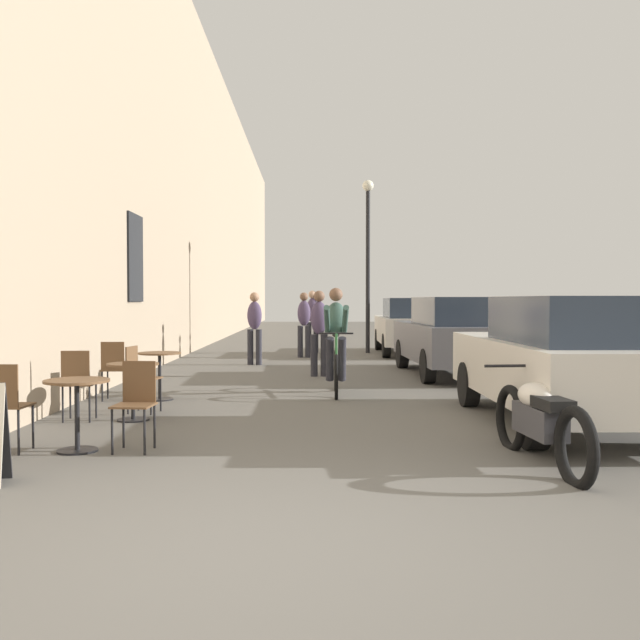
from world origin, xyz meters
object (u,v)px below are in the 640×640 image
(pedestrian_far, at_px, (304,321))
(cafe_chair_far_toward_street, at_px, (114,366))
(cafe_table_far, at_px, (160,366))
(parked_car_nearest, at_px, (567,359))
(parked_car_second, at_px, (456,335))
(cafe_chair_mid_toward_wall, at_px, (139,374))
(cyclist_on_bicycle, at_px, (336,343))
(pedestrian_furthest, at_px, (312,318))
(pedestrian_near, at_px, (319,328))
(cafe_table_mid, at_px, (133,379))
(cafe_chair_near_toward_wall, at_px, (136,399))
(street_lamp, at_px, (368,244))
(pedestrian_mid, at_px, (255,324))
(cafe_chair_near_toward_street, at_px, (6,401))
(cafe_chair_mid_toward_street, at_px, (78,380))
(parked_car_third, at_px, (412,325))
(parked_motorcycle, at_px, (540,421))
(cafe_table_near, at_px, (77,400))

(pedestrian_far, bearing_deg, cafe_chair_far_toward_street, -109.31)
(cafe_table_far, height_order, parked_car_nearest, parked_car_nearest)
(parked_car_second, bearing_deg, cafe_chair_mid_toward_wall, -138.79)
(cafe_chair_far_toward_street, height_order, parked_car_nearest, parked_car_nearest)
(pedestrian_far, distance_m, parked_car_second, 5.40)
(cyclist_on_bicycle, distance_m, pedestrian_far, 7.12)
(parked_car_second, bearing_deg, pedestrian_furthest, 115.58)
(pedestrian_near, bearing_deg, cafe_table_mid, -115.32)
(cafe_chair_near_toward_wall, height_order, cafe_table_far, cafe_chair_near_toward_wall)
(street_lamp, bearing_deg, cafe_table_far, -112.65)
(pedestrian_mid, bearing_deg, cafe_chair_near_toward_street, -100.17)
(cafe_chair_near_toward_wall, height_order, street_lamp, street_lamp)
(cafe_chair_mid_toward_street, relative_size, parked_car_third, 0.20)
(parked_car_third, height_order, parked_motorcycle, parked_car_third)
(cafe_chair_mid_toward_wall, bearing_deg, cyclist_on_bicycle, 35.08)
(cafe_table_near, height_order, parked_car_nearest, parked_car_nearest)
(cafe_chair_near_toward_street, distance_m, pedestrian_mid, 9.57)
(cafe_table_near, relative_size, cyclist_on_bicycle, 0.41)
(cafe_chair_mid_toward_wall, bearing_deg, pedestrian_far, 76.73)
(pedestrian_furthest, bearing_deg, cafe_chair_near_toward_wall, -97.95)
(cafe_chair_near_toward_wall, height_order, cafe_table_mid, cafe_chair_near_toward_wall)
(cafe_table_far, relative_size, pedestrian_furthest, 0.41)
(cafe_chair_near_toward_wall, bearing_deg, pedestrian_furthest, 82.05)
(pedestrian_far, relative_size, pedestrian_furthest, 0.96)
(pedestrian_furthest, relative_size, parked_car_second, 0.40)
(cyclist_on_bicycle, bearing_deg, street_lamp, 82.03)
(cafe_chair_near_toward_wall, bearing_deg, parked_car_second, 55.99)
(parked_car_nearest, bearing_deg, cafe_table_far, 156.98)
(pedestrian_mid, bearing_deg, pedestrian_far, 61.55)
(cafe_table_mid, height_order, cafe_chair_mid_toward_street, cafe_chair_mid_toward_street)
(street_lamp, distance_m, parked_motorcycle, 13.85)
(parked_car_second, relative_size, parked_car_third, 1.00)
(cafe_chair_mid_toward_wall, relative_size, parked_car_second, 0.20)
(cafe_chair_near_toward_street, xyz_separation_m, parked_car_nearest, (6.07, 1.42, 0.29))
(pedestrian_near, bearing_deg, cafe_chair_far_toward_street, -133.08)
(pedestrian_far, xyz_separation_m, street_lamp, (1.80, 1.54, 2.15))
(cafe_table_near, relative_size, cafe_chair_mid_toward_street, 0.81)
(cafe_table_near, distance_m, parked_motorcycle, 4.48)
(cafe_chair_far_toward_street, height_order, parked_car_third, parked_car_third)
(cafe_chair_near_toward_wall, relative_size, pedestrian_near, 0.53)
(cafe_table_far, xyz_separation_m, pedestrian_far, (2.10, 7.80, 0.44))
(cafe_chair_near_toward_street, bearing_deg, pedestrian_far, 76.23)
(cafe_chair_near_toward_wall, distance_m, parked_car_third, 13.31)
(parked_car_nearest, height_order, parked_car_third, parked_car_third)
(pedestrian_furthest, relative_size, parked_car_nearest, 0.41)
(parked_car_third, bearing_deg, cafe_table_far, -119.73)
(cafe_table_near, xyz_separation_m, pedestrian_near, (2.49, 6.86, 0.43))
(cafe_chair_far_toward_street, height_order, pedestrian_near, pedestrian_near)
(cafe_table_mid, relative_size, cafe_chair_mid_toward_wall, 0.81)
(cyclist_on_bicycle, bearing_deg, parked_car_nearest, -48.27)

